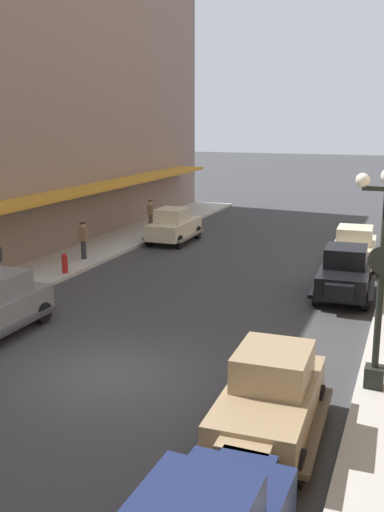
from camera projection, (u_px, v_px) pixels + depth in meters
ground_plane at (108, 374)px, 15.02m from camera, size 200.00×200.00×0.00m
parked_car_0 at (174, 225)px, 30.92m from camera, size 2.18×4.27×1.84m
parked_car_2 at (344, 272)px, 21.35m from camera, size 2.29×4.31×1.84m
parked_car_3 at (270, 395)px, 11.81m from camera, size 2.23×4.29×1.84m
parked_car_4 at (354, 246)px, 25.64m from camera, size 2.28×4.31×1.84m
lamp_post_with_clock at (382, 271)px, 13.37m from camera, size 1.42×0.44×5.16m
fire_hydrant at (65, 263)px, 24.27m from camera, size 0.24×0.24×0.82m
pedestrian_0 at (83, 240)px, 26.60m from camera, size 0.36×0.28×1.67m
pedestrian_5 at (151, 214)px, 33.81m from camera, size 0.36×0.28×1.67m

